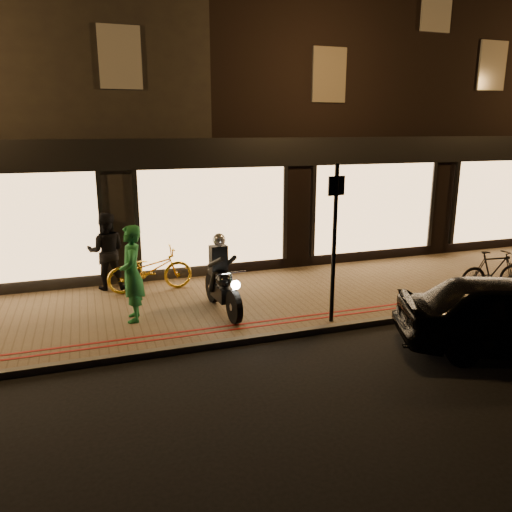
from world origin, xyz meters
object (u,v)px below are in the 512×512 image
Objects in this scene: bicycle_gold at (150,270)px; person_green at (132,274)px; motorcycle at (222,282)px; sign_post at (334,236)px.

bicycle_gold is 1.02× the size of person_green.
bicycle_gold is at bearing 119.72° from motorcycle.
sign_post is 1.61× the size of person_green.
motorcycle is 2.15m from bicycle_gold.
person_green is at bearing 160.85° from bicycle_gold.
person_green reaches higher than bicycle_gold.
person_green is at bearing 172.99° from motorcycle.
motorcycle is 2.45m from sign_post.
bicycle_gold is at bearing 167.17° from person_green.
sign_post reaches higher than motorcycle.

